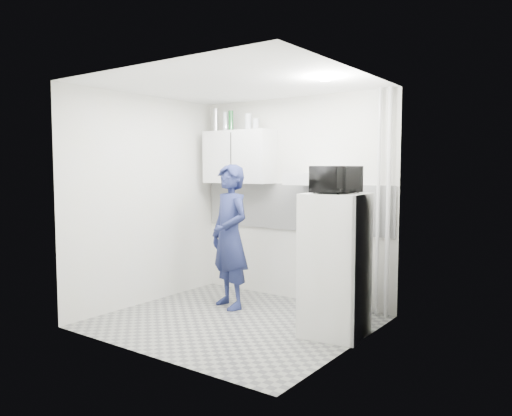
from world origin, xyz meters
The scene contains 22 objects.
floor centered at (0.00, 0.00, 0.00)m, with size 2.80×2.80×0.00m, color gray.
ceiling centered at (0.00, 0.00, 2.60)m, with size 2.80×2.80×0.00m, color white.
wall_back centered at (0.00, 1.25, 1.30)m, with size 2.80×2.80×0.00m, color silver.
wall_left centered at (-1.40, 0.00, 1.30)m, with size 2.60×2.60×0.00m, color silver.
wall_right centered at (1.40, 0.00, 1.30)m, with size 2.60×2.60×0.00m, color silver.
person centered at (-0.40, 0.44, 0.87)m, with size 0.64×0.42×1.74m, color #1C224B.
stove centered at (0.65, 1.00, 0.38)m, with size 0.47×0.47×0.76m, color beige.
fridge centered at (1.10, 0.28, 0.72)m, with size 0.60×0.60×1.45m, color silver.
stove_top centered at (0.65, 1.00, 0.77)m, with size 0.46×0.46×0.03m, color black.
saucepan centered at (0.57, 0.98, 0.84)m, with size 0.20×0.20×0.11m, color silver.
microwave centered at (1.10, 0.28, 1.58)m, with size 0.34×0.50×0.27m, color black.
bottle_a centered at (-1.16, 1.07, 2.36)m, with size 0.07×0.07×0.32m, color silver.
bottle_b centered at (-0.98, 1.07, 2.33)m, with size 0.07×0.07×0.26m, color #B2B7BC.
bottle_c centered at (-0.89, 1.07, 2.34)m, with size 0.07×0.07×0.27m, color #144C1E.
canister_a centered at (-0.60, 1.07, 2.31)m, with size 0.09×0.09×0.22m, color #B2B7BC.
canister_b centered at (-0.47, 1.07, 2.27)m, with size 0.08×0.08×0.14m, color #B2B7BC.
upper_cabinet centered at (-0.75, 1.07, 1.85)m, with size 1.00×0.35×0.70m, color silver.
range_hood centered at (0.45, 1.00, 1.57)m, with size 0.60×0.50×0.14m, color beige.
backsplash centered at (0.00, 1.24, 1.20)m, with size 2.74×0.03×0.60m, color white.
pipe_a centered at (1.30, 1.17, 1.30)m, with size 0.05×0.05×2.60m, color beige.
pipe_b centered at (1.18, 1.17, 1.30)m, with size 0.04×0.04×2.60m, color beige.
ceiling_spot_fixture centered at (1.00, 0.20, 2.57)m, with size 0.10×0.10×0.02m, color white.
Camera 1 is at (3.37, -4.24, 1.69)m, focal length 35.00 mm.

